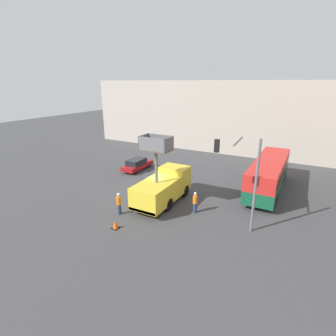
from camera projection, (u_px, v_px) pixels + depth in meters
ground_plane at (155, 198)px, 24.14m from camera, size 120.00×120.00×0.00m
building_backdrop_far at (230, 115)px, 41.68m from camera, size 44.00×10.00×10.40m
utility_truck at (163, 186)px, 22.75m from camera, size 2.54×6.50×6.15m
city_bus at (269, 172)px, 25.38m from camera, size 2.60×11.03×3.09m
traffic_light_pole at (243, 170)px, 17.76m from camera, size 3.07×2.82×6.72m
road_worker_near_truck at (119, 204)px, 20.88m from camera, size 0.38×0.38×1.85m
road_worker_directing at (195, 202)px, 21.17m from camera, size 0.38×0.38×1.78m
traffic_cone_near_truck at (115, 225)px, 19.03m from camera, size 0.55×0.55×0.62m
parked_car_curbside at (137, 164)px, 31.65m from camera, size 1.71×4.47×1.37m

